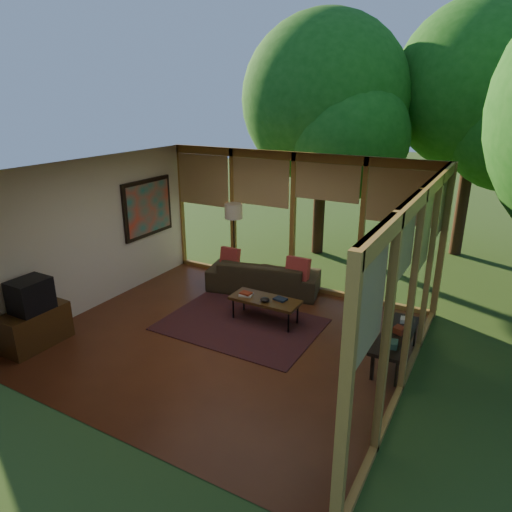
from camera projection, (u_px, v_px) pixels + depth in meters
The scene contains 25 objects.
floor at pixel (225, 339), 7.32m from camera, with size 5.50×5.50×0.00m, color brown.
ceiling at pixel (221, 170), 6.42m from camera, with size 5.50×5.50×0.00m, color silver.
wall_left at pixel (94, 234), 8.13m from camera, with size 0.04×5.00×2.70m, color beige.
wall_front at pixel (94, 330), 4.81m from camera, with size 5.50×0.04×2.70m, color beige.
window_wall_back at pixel (293, 222), 8.93m from camera, with size 5.50×0.12×2.70m, color #A47532.
window_wall_right at pixel (411, 297), 5.60m from camera, with size 0.12×5.00×2.70m, color #A47532.
tree_nw at pixel (325, 100), 10.26m from camera, with size 3.76×3.76×5.48m.
tree_ne at pixel (480, 87), 10.01m from camera, with size 3.75×3.75×5.76m.
rug at pixel (241, 324), 7.77m from camera, with size 2.60×1.84×0.01m, color maroon.
sofa at pixel (264, 276), 9.03m from camera, with size 2.17×0.85×0.63m, color #352B1A.
pillow_left at pixel (230, 258), 9.25m from camera, with size 0.40×0.13×0.40m, color maroon.
pillow_right at pixel (298, 270), 8.55m from camera, with size 0.45×0.15×0.45m, color maroon.
ct_book_lower at pixel (246, 295), 7.87m from camera, with size 0.22×0.17×0.03m, color beige.
ct_book_upper at pixel (246, 293), 7.86m from camera, with size 0.19×0.14×0.03m, color maroon.
ct_book_side at pixel (280, 299), 7.70m from camera, with size 0.21×0.16×0.03m, color black.
ct_bowl at pixel (265, 300), 7.64m from camera, with size 0.16×0.16×0.07m, color black.
media_cabinet at pixel (35, 327), 7.06m from camera, with size 0.50×1.00×0.60m, color #4D3015.
television at pixel (30, 295), 6.86m from camera, with size 0.45×0.55×0.50m, color black.
console_book_a at pixel (381, 342), 6.26m from camera, with size 0.24×0.17×0.09m, color #325847.
console_book_b at pixel (389, 328), 6.63m from camera, with size 0.20×0.15×0.09m, color maroon.
console_book_c at pixel (396, 318), 6.96m from camera, with size 0.22×0.16×0.06m, color beige.
floor_lamp at pixel (234, 216), 9.18m from camera, with size 0.36×0.36×1.65m.
coffee_table at pixel (265, 300), 7.77m from camera, with size 1.20×0.50×0.43m.
side_console at pixel (388, 335), 6.62m from camera, with size 0.60×1.40×0.46m.
wall_painting at pixel (148, 208), 9.20m from camera, with size 0.06×1.35×1.15m.
Camera 1 is at (3.58, -5.40, 3.69)m, focal length 32.00 mm.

